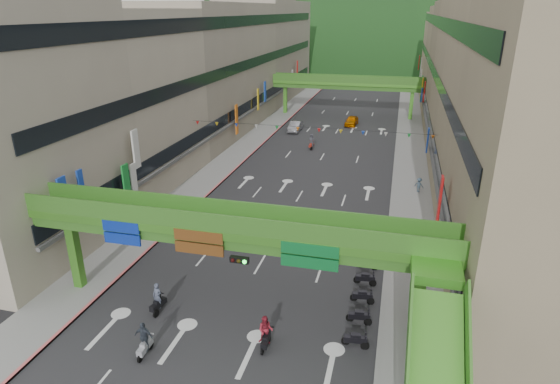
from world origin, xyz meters
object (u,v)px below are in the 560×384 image
at_px(pedestrian_red, 435,310).
at_px(scooter_rider_mid, 266,332).
at_px(car_silver, 295,127).
at_px(car_yellow, 352,121).
at_px(overpass_near, 241,244).
at_px(scooter_rider_near, 158,299).

bearing_deg(pedestrian_red, scooter_rider_mid, -159.28).
distance_m(car_silver, car_yellow, 10.12).
xyz_separation_m(overpass_near, pedestrian_red, (11.27, 2.62, -4.35)).
relative_size(overpass_near, car_silver, 6.09).
bearing_deg(pedestrian_red, car_yellow, 95.03).
distance_m(scooter_rider_mid, car_yellow, 55.24).
distance_m(overpass_near, scooter_rider_near, 6.92).
bearing_deg(car_silver, scooter_rider_near, -87.60).
height_order(scooter_rider_near, scooter_rider_mid, scooter_rider_mid).
relative_size(car_yellow, pedestrian_red, 2.60).
bearing_deg(car_silver, overpass_near, -81.03).
bearing_deg(car_silver, car_yellow, 37.64).
height_order(car_yellow, pedestrian_red, pedestrian_red).
distance_m(overpass_near, car_yellow, 53.24).
xyz_separation_m(car_silver, pedestrian_red, (18.51, -44.27, 0.10)).
height_order(overpass_near, scooter_rider_mid, overpass_near).
height_order(scooter_rider_mid, car_silver, scooter_rider_mid).
relative_size(scooter_rider_near, pedestrian_red, 1.18).
distance_m(overpass_near, car_silver, 47.66).
distance_m(scooter_rider_near, car_yellow, 54.02).
bearing_deg(car_yellow, car_silver, -138.64).
relative_size(overpass_near, car_yellow, 6.28).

